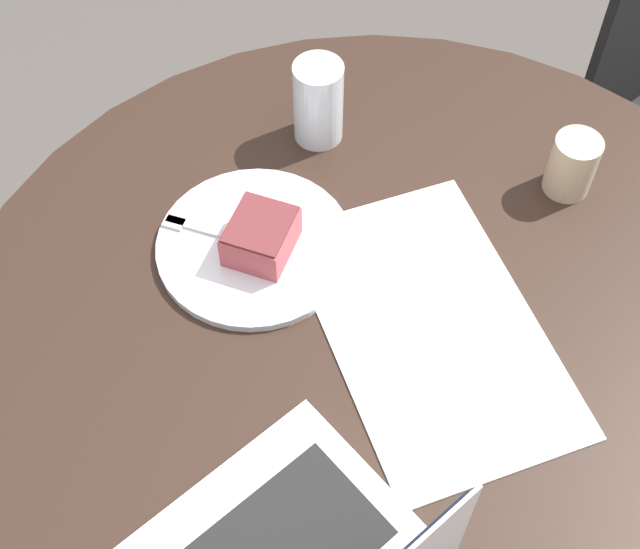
% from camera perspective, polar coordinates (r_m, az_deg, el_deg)
% --- Properties ---
extents(ground_plane, '(12.00, 12.00, 0.00)m').
position_cam_1_polar(ground_plane, '(1.82, 2.84, -16.73)').
color(ground_plane, '#4C4742').
extents(dining_table, '(1.13, 1.13, 0.78)m').
position_cam_1_polar(dining_table, '(1.24, 4.04, -7.69)').
color(dining_table, black).
rests_on(dining_table, ground_plane).
extents(paper_document, '(0.49, 0.41, 0.00)m').
position_cam_1_polar(paper_document, '(1.12, 7.12, -3.32)').
color(paper_document, white).
rests_on(paper_document, dining_table).
extents(plate, '(0.26, 0.26, 0.01)m').
position_cam_1_polar(plate, '(1.18, -4.21, 1.85)').
color(plate, silver).
rests_on(plate, dining_table).
extents(cake_slice, '(0.11, 0.11, 0.05)m').
position_cam_1_polar(cake_slice, '(1.15, -3.80, 2.48)').
color(cake_slice, '#B74C51').
rests_on(cake_slice, plate).
extents(fork, '(0.16, 0.09, 0.00)m').
position_cam_1_polar(fork, '(1.19, -6.92, 2.77)').
color(fork, silver).
rests_on(fork, plate).
extents(coffee_glass, '(0.06, 0.06, 0.09)m').
position_cam_1_polar(coffee_glass, '(1.26, 15.84, 6.76)').
color(coffee_glass, '#C6AD89').
rests_on(coffee_glass, dining_table).
extents(water_glass, '(0.07, 0.07, 0.13)m').
position_cam_1_polar(water_glass, '(1.27, -0.11, 10.98)').
color(water_glass, silver).
rests_on(water_glass, dining_table).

